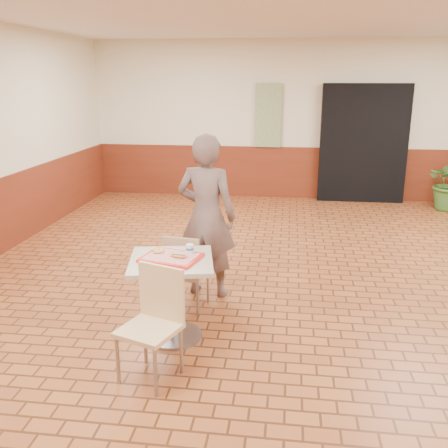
# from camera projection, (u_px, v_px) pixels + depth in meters

# --- Properties ---
(room_shell) EXTENTS (8.01, 10.01, 3.01)m
(room_shell) POSITION_uv_depth(u_px,v_px,m) (306.00, 163.00, 4.76)
(room_shell) COLOR brown
(room_shell) RESTS_ON ground
(wainscot_band) EXTENTS (8.00, 10.00, 1.00)m
(wainscot_band) POSITION_uv_depth(u_px,v_px,m) (301.00, 261.00, 5.04)
(wainscot_band) COLOR maroon
(wainscot_band) RESTS_ON ground
(corridor_doorway) EXTENTS (1.60, 0.22, 2.20)m
(corridor_doorway) POSITION_uv_depth(u_px,v_px,m) (363.00, 144.00, 9.37)
(corridor_doorway) COLOR black
(corridor_doorway) RESTS_ON ground
(promo_poster) EXTENTS (0.50, 0.03, 1.20)m
(promo_poster) POSITION_uv_depth(u_px,v_px,m) (268.00, 116.00, 9.51)
(promo_poster) COLOR gray
(promo_poster) RESTS_ON wainscot_band
(main_table) EXTENTS (0.72, 0.72, 0.76)m
(main_table) POSITION_uv_depth(u_px,v_px,m) (172.00, 285.00, 4.43)
(main_table) COLOR #B5AA91
(main_table) RESTS_ON ground
(chair_main_front) EXTENTS (0.53, 0.53, 0.89)m
(chair_main_front) POSITION_uv_depth(u_px,v_px,m) (154.00, 317.00, 3.87)
(chair_main_front) COLOR #DBB883
(chair_main_front) RESTS_ON ground
(chair_main_back) EXTENTS (0.43, 0.43, 0.81)m
(chair_main_back) POSITION_uv_depth(u_px,v_px,m) (185.00, 269.00, 4.98)
(chair_main_back) COLOR tan
(chair_main_back) RESTS_ON ground
(customer) EXTENTS (0.70, 0.52, 1.75)m
(customer) POSITION_uv_depth(u_px,v_px,m) (207.00, 216.00, 5.28)
(customer) COLOR #65524E
(customer) RESTS_ON ground
(serving_tray) EXTENTS (0.48, 0.37, 0.03)m
(serving_tray) POSITION_uv_depth(u_px,v_px,m) (171.00, 258.00, 4.36)
(serving_tray) COLOR red
(serving_tray) RESTS_ON main_table
(ring_donut) EXTENTS (0.10, 0.10, 0.03)m
(ring_donut) POSITION_uv_depth(u_px,v_px,m) (159.00, 251.00, 4.44)
(ring_donut) COLOR #E19F52
(ring_donut) RESTS_ON serving_tray
(long_john_donut) EXTENTS (0.15, 0.10, 0.04)m
(long_john_donut) POSITION_uv_depth(u_px,v_px,m) (179.00, 255.00, 4.31)
(long_john_donut) COLOR gold
(long_john_donut) RESTS_ON serving_tray
(paper_cup) EXTENTS (0.07, 0.07, 0.09)m
(paper_cup) POSITION_uv_depth(u_px,v_px,m) (190.00, 249.00, 4.40)
(paper_cup) COLOR silver
(paper_cup) RESTS_ON serving_tray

